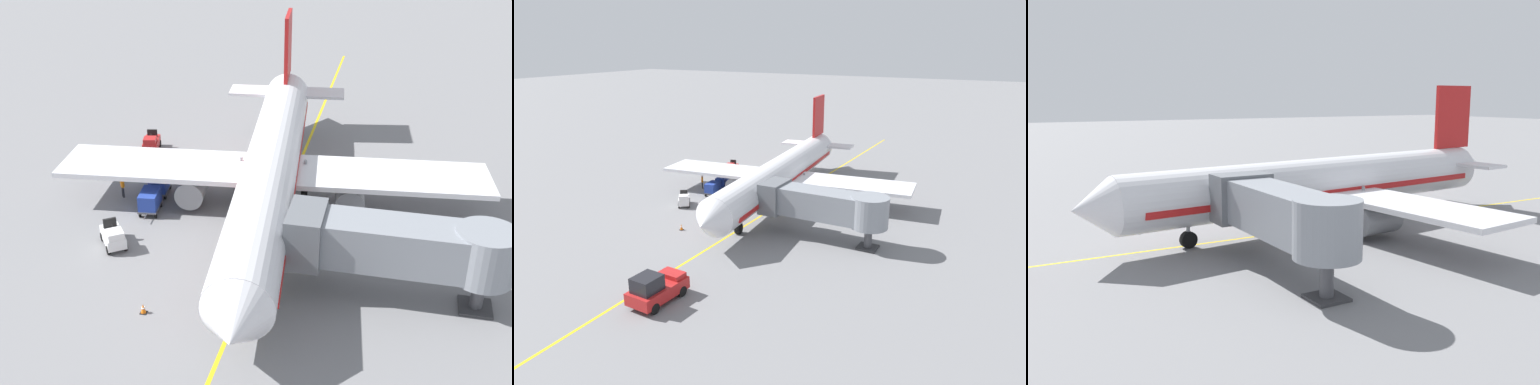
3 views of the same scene
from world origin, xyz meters
TOP-DOWN VIEW (x-y plane):
  - ground_plane at (0.00, 0.00)m, footprint 400.00×400.00m
  - gate_lead_in_line at (0.00, 0.00)m, footprint 0.24×80.00m
  - parked_airliner at (0.71, 1.64)m, footprint 30.39×37.35m
  - jet_bridge at (-8.14, 10.43)m, footprint 12.23×3.50m
  - pushback_tractor at (-2.26, 26.87)m, footprint 2.40×4.50m
  - baggage_tug_lead at (9.40, 8.84)m, footprint 2.46×2.72m
  - baggage_tug_trailing at (12.65, -6.18)m, footprint 1.76×2.70m
  - baggage_cart_front at (8.80, 4.00)m, footprint 1.59×2.97m
  - baggage_cart_second_in_train at (9.11, 1.24)m, footprint 1.59×2.97m
  - baggage_cart_third_in_train at (9.78, -1.99)m, footprint 1.59×2.97m
  - ground_crew_wing_walker at (11.58, 2.32)m, footprint 0.50×0.64m
  - safety_cone_nose_left at (4.98, 14.94)m, footprint 0.36×0.36m

SIDE VIEW (x-z plane):
  - ground_plane at x=0.00m, z-range 0.00..0.00m
  - gate_lead_in_line at x=0.00m, z-range 0.00..0.01m
  - safety_cone_nose_left at x=4.98m, z-range -0.01..0.58m
  - baggage_tug_lead at x=9.40m, z-range -0.10..1.52m
  - baggage_tug_trailing at x=12.65m, z-range -0.10..1.52m
  - baggage_cart_front at x=8.80m, z-range 0.16..1.74m
  - baggage_cart_second_in_train at x=9.11m, z-range 0.16..1.74m
  - baggage_cart_third_in_train at x=9.78m, z-range 0.16..1.74m
  - ground_crew_wing_walker at x=11.58m, z-range 0.11..1.80m
  - pushback_tractor at x=-2.26m, z-range -0.10..2.30m
  - parked_airliner at x=0.71m, z-range -2.13..8.50m
  - jet_bridge at x=-8.14m, z-range 0.96..5.94m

